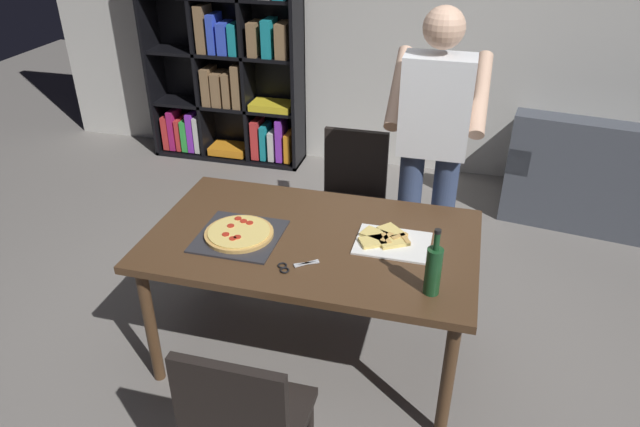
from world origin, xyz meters
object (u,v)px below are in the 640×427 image
(dining_table, at_px, (312,249))
(chair_near_camera, at_px, (244,422))
(bookshelf, at_px, (229,59))
(pepperoni_pizza_on_tray, at_px, (239,234))
(couch, at_px, (625,185))
(person_serving_pizza, at_px, (432,143))
(chair_far_side, at_px, (352,191))
(wine_bottle, at_px, (433,270))
(kitchen_scissors, at_px, (292,266))

(dining_table, height_order, chair_near_camera, chair_near_camera)
(bookshelf, distance_m, pepperoni_pizza_on_tray, 2.70)
(couch, relative_size, pepperoni_pizza_on_tray, 4.48)
(couch, relative_size, person_serving_pizza, 1.03)
(chair_far_side, relative_size, person_serving_pizza, 0.51)
(chair_near_camera, bearing_deg, wine_bottle, 47.52)
(bookshelf, bearing_deg, pepperoni_pizza_on_tray, -66.68)
(couch, height_order, bookshelf, bookshelf)
(dining_table, distance_m, bookshelf, 2.78)
(chair_far_side, bearing_deg, kitchen_scissors, -90.96)
(chair_near_camera, distance_m, couch, 3.52)
(couch, distance_m, pepperoni_pizza_on_tray, 3.09)
(person_serving_pizza, height_order, kitchen_scissors, person_serving_pizza)
(person_serving_pizza, relative_size, wine_bottle, 5.54)
(person_serving_pizza, distance_m, pepperoni_pizza_on_tray, 1.22)
(chair_near_camera, distance_m, wine_bottle, 0.98)
(chair_near_camera, xyz_separation_m, couch, (1.89, 2.96, -0.21))
(dining_table, bearing_deg, chair_far_side, 90.00)
(bookshelf, bearing_deg, wine_bottle, -52.87)
(couch, relative_size, bookshelf, 0.93)
(bookshelf, relative_size, pepperoni_pizza_on_tray, 4.84)
(couch, bearing_deg, bookshelf, 173.28)
(bookshelf, bearing_deg, chair_far_side, -44.79)
(dining_table, distance_m, wine_bottle, 0.71)
(person_serving_pizza, bearing_deg, couch, 41.62)
(chair_near_camera, bearing_deg, chair_far_side, 90.00)
(bookshelf, bearing_deg, kitchen_scissors, -62.28)
(person_serving_pizza, bearing_deg, chair_far_side, 156.20)
(kitchen_scissors, bearing_deg, person_serving_pizza, 63.18)
(dining_table, distance_m, person_serving_pizza, 0.96)
(pepperoni_pizza_on_tray, bearing_deg, person_serving_pizza, 44.82)
(bookshelf, relative_size, wine_bottle, 6.17)
(kitchen_scissors, bearing_deg, wine_bottle, -2.21)
(pepperoni_pizza_on_tray, bearing_deg, chair_near_camera, -68.20)
(bookshelf, bearing_deg, dining_table, -59.22)
(person_serving_pizza, height_order, pepperoni_pizza_on_tray, person_serving_pizza)
(dining_table, xyz_separation_m, chair_near_camera, (-0.00, -0.97, -0.17))
(chair_near_camera, xyz_separation_m, pepperoni_pizza_on_tray, (-0.35, 0.88, 0.25))
(dining_table, bearing_deg, bookshelf, 120.78)
(bookshelf, height_order, pepperoni_pizza_on_tray, bookshelf)
(chair_near_camera, relative_size, person_serving_pizza, 0.51)
(chair_far_side, xyz_separation_m, wine_bottle, (0.61, -1.27, 0.36))
(chair_far_side, relative_size, wine_bottle, 2.85)
(couch, height_order, wine_bottle, wine_bottle)
(bookshelf, xyz_separation_m, kitchen_scissors, (1.40, -2.66, -0.17))
(dining_table, height_order, wine_bottle, wine_bottle)
(dining_table, distance_m, chair_near_camera, 0.99)
(pepperoni_pizza_on_tray, relative_size, kitchen_scissors, 2.12)
(person_serving_pizza, distance_m, kitchen_scissors, 1.18)
(chair_far_side, distance_m, bookshelf, 2.04)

